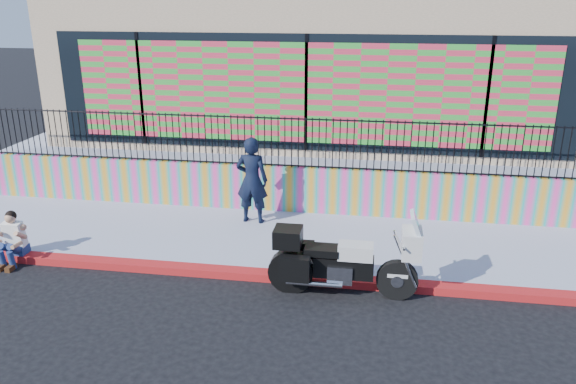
# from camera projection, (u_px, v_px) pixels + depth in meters

# --- Properties ---
(ground) EXTENTS (90.00, 90.00, 0.00)m
(ground) POSITION_uv_depth(u_px,v_px,m) (277.00, 280.00, 10.61)
(ground) COLOR black
(ground) RESTS_ON ground
(red_curb) EXTENTS (16.00, 0.30, 0.15)m
(red_curb) POSITION_uv_depth(u_px,v_px,m) (277.00, 276.00, 10.59)
(red_curb) COLOR #9E250B
(red_curb) RESTS_ON ground
(sidewalk) EXTENTS (16.00, 3.00, 0.15)m
(sidewalk) POSITION_uv_depth(u_px,v_px,m) (290.00, 241.00, 12.13)
(sidewalk) COLOR #969CB5
(sidewalk) RESTS_ON ground
(mural_wall) EXTENTS (16.00, 0.20, 1.10)m
(mural_wall) POSITION_uv_depth(u_px,v_px,m) (301.00, 189.00, 13.41)
(mural_wall) COLOR #F3409D
(mural_wall) RESTS_ON sidewalk
(metal_fence) EXTENTS (15.80, 0.04, 1.20)m
(metal_fence) POSITION_uv_depth(u_px,v_px,m) (301.00, 143.00, 13.03)
(metal_fence) COLOR black
(metal_fence) RESTS_ON mural_wall
(elevated_platform) EXTENTS (16.00, 10.00, 1.25)m
(elevated_platform) POSITION_uv_depth(u_px,v_px,m) (322.00, 141.00, 18.19)
(elevated_platform) COLOR #969CB5
(elevated_platform) RESTS_ON ground
(storefront_building) EXTENTS (14.00, 8.06, 4.00)m
(storefront_building) POSITION_uv_depth(u_px,v_px,m) (323.00, 59.00, 17.12)
(storefront_building) COLOR tan
(storefront_building) RESTS_ON elevated_platform
(police_motorcycle) EXTENTS (2.62, 0.86, 1.63)m
(police_motorcycle) POSITION_uv_depth(u_px,v_px,m) (341.00, 260.00, 9.88)
(police_motorcycle) COLOR black
(police_motorcycle) RESTS_ON ground
(police_officer) EXTENTS (0.75, 0.51, 2.00)m
(police_officer) POSITION_uv_depth(u_px,v_px,m) (252.00, 180.00, 12.64)
(police_officer) COLOR black
(police_officer) RESTS_ON sidewalk
(seated_man) EXTENTS (0.54, 0.71, 1.06)m
(seated_man) POSITION_uv_depth(u_px,v_px,m) (11.00, 243.00, 11.09)
(seated_man) COLOR navy
(seated_man) RESTS_ON ground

